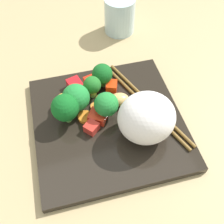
# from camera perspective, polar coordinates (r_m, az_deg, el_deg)

# --- Properties ---
(ground_plane) EXTENTS (1.10, 1.10, 0.02)m
(ground_plane) POSITION_cam_1_polar(r_m,az_deg,el_deg) (0.51, -0.77, -3.30)
(ground_plane) COLOR tan
(square_plate) EXTENTS (0.28, 0.28, 0.01)m
(square_plate) POSITION_cam_1_polar(r_m,az_deg,el_deg) (0.50, -0.80, -2.20)
(square_plate) COLOR black
(square_plate) RESTS_ON ground_plane
(rice_mound) EXTENTS (0.10, 0.10, 0.09)m
(rice_mound) POSITION_cam_1_polar(r_m,az_deg,el_deg) (0.44, 7.30, -1.27)
(rice_mound) COLOR white
(rice_mound) RESTS_ON square_plate
(broccoli_floret_0) EXTENTS (0.03, 0.03, 0.05)m
(broccoli_floret_0) POSITION_cam_1_polar(r_m,az_deg,el_deg) (0.51, -4.20, 5.60)
(broccoli_floret_0) COLOR #7CBA51
(broccoli_floret_0) RESTS_ON square_plate
(broccoli_floret_1) EXTENTS (0.05, 0.05, 0.06)m
(broccoli_floret_1) POSITION_cam_1_polar(r_m,az_deg,el_deg) (0.48, -7.61, 2.95)
(broccoli_floret_1) COLOR #83BA5A
(broccoli_floret_1) RESTS_ON square_plate
(broccoli_floret_2) EXTENTS (0.04, 0.04, 0.06)m
(broccoli_floret_2) POSITION_cam_1_polar(r_m,az_deg,el_deg) (0.47, -0.95, 1.63)
(broccoli_floret_2) COLOR #70AA44
(broccoli_floret_2) RESTS_ON square_plate
(broccoli_floret_3) EXTENTS (0.05, 0.05, 0.06)m
(broccoli_floret_3) POSITION_cam_1_polar(r_m,az_deg,el_deg) (0.47, -9.87, 0.86)
(broccoli_floret_3) COLOR #5F9F45
(broccoli_floret_3) RESTS_ON square_plate
(broccoli_floret_4) EXTENTS (0.04, 0.04, 0.05)m
(broccoli_floret_4) POSITION_cam_1_polar(r_m,az_deg,el_deg) (0.52, -2.06, 7.99)
(broccoli_floret_4) COLOR #5F903C
(broccoli_floret_4) RESTS_ON square_plate
(carrot_slice_0) EXTENTS (0.02, 0.02, 0.00)m
(carrot_slice_0) POSITION_cam_1_polar(r_m,az_deg,el_deg) (0.51, -3.45, 1.15)
(carrot_slice_0) COLOR orange
(carrot_slice_0) RESTS_ON square_plate
(carrot_slice_1) EXTENTS (0.04, 0.04, 0.00)m
(carrot_slice_1) POSITION_cam_1_polar(r_m,az_deg,el_deg) (0.53, -6.97, 3.49)
(carrot_slice_1) COLOR orange
(carrot_slice_1) RESTS_ON square_plate
(carrot_slice_2) EXTENTS (0.03, 0.03, 0.00)m
(carrot_slice_2) POSITION_cam_1_polar(r_m,az_deg,el_deg) (0.53, -10.34, 2.86)
(carrot_slice_2) COLOR gold
(carrot_slice_2) RESTS_ON square_plate
(carrot_slice_3) EXTENTS (0.03, 0.03, 0.01)m
(carrot_slice_3) POSITION_cam_1_polar(r_m,az_deg,el_deg) (0.49, -5.68, -1.08)
(carrot_slice_3) COLOR orange
(carrot_slice_3) RESTS_ON square_plate
(carrot_slice_4) EXTENTS (0.03, 0.03, 0.01)m
(carrot_slice_4) POSITION_cam_1_polar(r_m,az_deg,el_deg) (0.52, -1.89, 2.76)
(carrot_slice_4) COLOR orange
(carrot_slice_4) RESTS_ON square_plate
(pepper_chunk_0) EXTENTS (0.04, 0.03, 0.02)m
(pepper_chunk_0) POSITION_cam_1_polar(r_m,az_deg,el_deg) (0.53, -7.78, 5.60)
(pepper_chunk_0) COLOR red
(pepper_chunk_0) RESTS_ON square_plate
(pepper_chunk_1) EXTENTS (0.04, 0.04, 0.02)m
(pepper_chunk_1) POSITION_cam_1_polar(r_m,az_deg,el_deg) (0.49, -2.99, -0.93)
(pepper_chunk_1) COLOR red
(pepper_chunk_1) RESTS_ON square_plate
(pepper_chunk_2) EXTENTS (0.03, 0.03, 0.02)m
(pepper_chunk_2) POSITION_cam_1_polar(r_m,az_deg,el_deg) (0.54, -4.34, 6.28)
(pepper_chunk_2) COLOR red
(pepper_chunk_2) RESTS_ON square_plate
(pepper_chunk_3) EXTENTS (0.03, 0.03, 0.02)m
(pepper_chunk_3) POSITION_cam_1_polar(r_m,az_deg,el_deg) (0.53, -0.07, 5.33)
(pepper_chunk_3) COLOR red
(pepper_chunk_3) RESTS_ON square_plate
(pepper_chunk_4) EXTENTS (0.03, 0.03, 0.02)m
(pepper_chunk_4) POSITION_cam_1_polar(r_m,az_deg,el_deg) (0.47, -4.33, -3.25)
(pepper_chunk_4) COLOR red
(pepper_chunk_4) RESTS_ON square_plate
(chicken_piece_0) EXTENTS (0.04, 0.04, 0.02)m
(chicken_piece_0) POSITION_cam_1_polar(r_m,az_deg,el_deg) (0.51, -10.94, 1.26)
(chicken_piece_0) COLOR tan
(chicken_piece_0) RESTS_ON square_plate
(chicken_piece_1) EXTENTS (0.03, 0.04, 0.02)m
(chicken_piece_1) POSITION_cam_1_polar(r_m,az_deg,el_deg) (0.50, 1.51, 2.65)
(chicken_piece_1) COLOR tan
(chicken_piece_1) RESTS_ON square_plate
(chopstick_pair) EXTENTS (0.23, 0.10, 0.01)m
(chopstick_pair) POSITION_cam_1_polar(r_m,az_deg,el_deg) (0.51, 7.35, 1.79)
(chopstick_pair) COLOR brown
(chopstick_pair) RESTS_ON square_plate
(drinking_glass) EXTENTS (0.07, 0.07, 0.08)m
(drinking_glass) POSITION_cam_1_polar(r_m,az_deg,el_deg) (0.68, 1.60, 19.76)
(drinking_glass) COLOR silver
(drinking_glass) RESTS_ON ground_plane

